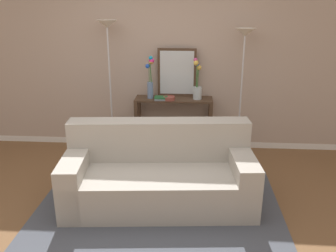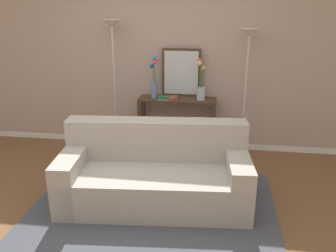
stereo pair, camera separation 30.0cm
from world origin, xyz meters
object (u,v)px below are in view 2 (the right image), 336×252
Objects in this scene: vase_tall_flowers at (154,77)px; floor_lamp_left at (113,50)px; floor_lamp_right at (248,59)px; fruit_bowl at (172,98)px; console_table at (177,116)px; wall_mirror at (181,73)px; vase_short_flowers at (201,85)px; couch at (155,176)px; book_stack at (164,98)px; book_row_under_console at (162,147)px.

floor_lamp_left is at bearing -177.07° from vase_tall_flowers.
fruit_bowl is (-0.99, -0.04, -0.57)m from floor_lamp_right.
console_table is 0.63m from wall_mirror.
floor_lamp_right is (0.94, -0.06, 0.86)m from console_table.
vase_short_flowers is (-0.61, 0.04, -0.39)m from floor_lamp_right.
floor_lamp_right is at bearing -3.42° from console_table.
floor_lamp_right reaches higher than couch.
console_table is (0.08, 1.42, 0.24)m from couch.
book_stack reaches higher than console_table.
book_row_under_console is at bearing -153.29° from wall_mirror.
book_stack is at bearing -177.67° from floor_lamp_right.
wall_mirror is 1.18× the size of vase_short_flowers.
book_stack is (-0.21, -0.24, -0.32)m from wall_mirror.
floor_lamp_left is 1.06m from fruit_bowl.
wall_mirror is (0.11, 1.56, 0.85)m from couch.
floor_lamp_left is at bearing 180.00° from floor_lamp_right.
couch is 3.62× the size of vase_short_flowers.
vase_short_flowers is 1.33× the size of book_row_under_console.
book_row_under_console is (0.09, 0.03, -1.07)m from vase_tall_flowers.
vase_short_flowers is at bearing 9.97° from book_stack.
vase_tall_flowers is at bearing -175.33° from console_table.
fruit_bowl is 0.37× the size of book_row_under_console.
wall_mirror is 1.14× the size of vase_tall_flowers.
book_stack is at bearing -26.06° from vase_tall_flowers.
wall_mirror is 0.36m from vase_short_flowers.
wall_mirror is 0.40m from vase_tall_flowers.
floor_lamp_left reaches higher than book_stack.
floor_lamp_left is 1.83m from floor_lamp_right.
vase_tall_flowers is at bearing -155.91° from wall_mirror.
vase_short_flowers is at bearing -1.28° from book_row_under_console.
floor_lamp_left is 0.68m from vase_tall_flowers.
book_stack is 0.80m from book_row_under_console.
couch is at bearing -126.56° from floor_lamp_right.
wall_mirror is at bearing 75.58° from console_table.
couch reaches higher than console_table.
fruit_bowl is at bearing -29.06° from book_row_under_console.
vase_short_flowers is at bearing -26.54° from wall_mirror.
floor_lamp_right reaches higher than console_table.
fruit_bowl is 0.82m from book_row_under_console.
wall_mirror is at bearing 48.47° from book_stack.
floor_lamp_right is at bearing 53.44° from couch.
wall_mirror reaches higher than book_stack.
wall_mirror reaches higher than vase_short_flowers.
console_table is 1.27m from floor_lamp_right.
vase_tall_flowers is 0.33m from book_stack.
book_row_under_console is at bearing 15.95° from vase_tall_flowers.
console_table is 1.90× the size of vase_short_flowers.
vase_short_flowers is 3.57× the size of fruit_bowl.
floor_lamp_left reaches higher than console_table.
vase_short_flowers is 0.43m from fruit_bowl.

